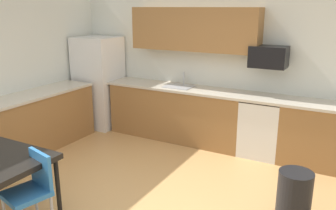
% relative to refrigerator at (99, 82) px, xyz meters
% --- Properties ---
extents(ground_plane, '(12.00, 12.00, 0.00)m').
position_rel_refrigerator_xyz_m(ground_plane, '(2.18, -2.22, -0.86)').
color(ground_plane, tan).
extents(wall_back, '(5.80, 0.10, 2.70)m').
position_rel_refrigerator_xyz_m(wall_back, '(2.18, 0.43, 0.49)').
color(wall_back, silver).
rests_on(wall_back, ground).
extents(cabinet_run_back, '(2.40, 0.60, 0.90)m').
position_rel_refrigerator_xyz_m(cabinet_run_back, '(1.63, 0.08, -0.41)').
color(cabinet_run_back, olive).
rests_on(cabinet_run_back, ground).
extents(cabinet_run_back_right, '(1.15, 0.60, 0.90)m').
position_rel_refrigerator_xyz_m(cabinet_run_back_right, '(4.01, 0.08, -0.41)').
color(cabinet_run_back_right, olive).
rests_on(cabinet_run_back_right, ground).
extents(cabinet_run_left, '(0.60, 2.00, 0.90)m').
position_rel_refrigerator_xyz_m(cabinet_run_left, '(-0.12, -1.42, -0.41)').
color(cabinet_run_left, olive).
rests_on(cabinet_run_left, ground).
extents(countertop_back, '(4.80, 0.64, 0.04)m').
position_rel_refrigerator_xyz_m(countertop_back, '(2.18, 0.08, 0.06)').
color(countertop_back, beige).
rests_on(countertop_back, cabinet_run_back).
extents(countertop_left, '(0.64, 2.00, 0.04)m').
position_rel_refrigerator_xyz_m(countertop_left, '(-0.12, -1.42, 0.06)').
color(countertop_left, beige).
rests_on(countertop_left, cabinet_run_left).
extents(upper_cabinets_back, '(2.20, 0.34, 0.70)m').
position_rel_refrigerator_xyz_m(upper_cabinets_back, '(1.88, 0.21, 1.04)').
color(upper_cabinets_back, olive).
extents(refrigerator, '(0.76, 0.70, 1.71)m').
position_rel_refrigerator_xyz_m(refrigerator, '(0.00, 0.00, 0.00)').
color(refrigerator, white).
rests_on(refrigerator, ground).
extents(oven_range, '(0.60, 0.60, 0.91)m').
position_rel_refrigerator_xyz_m(oven_range, '(3.13, 0.08, -0.40)').
color(oven_range, white).
rests_on(oven_range, ground).
extents(microwave, '(0.54, 0.36, 0.32)m').
position_rel_refrigerator_xyz_m(microwave, '(3.13, 0.18, 0.68)').
color(microwave, black).
extents(sink_basin, '(0.48, 0.40, 0.14)m').
position_rel_refrigerator_xyz_m(sink_basin, '(1.68, 0.08, 0.02)').
color(sink_basin, '#A5A8AD').
rests_on(sink_basin, countertop_back).
extents(sink_faucet, '(0.02, 0.02, 0.24)m').
position_rel_refrigerator_xyz_m(sink_faucet, '(1.68, 0.26, 0.18)').
color(sink_faucet, '#B2B5BA').
rests_on(sink_faucet, countertop_back).
extents(chair_near_table, '(0.49, 0.49, 0.85)m').
position_rel_refrigerator_xyz_m(chair_near_table, '(1.59, -3.01, -0.35)').
color(chair_near_table, '#2D72B7').
rests_on(chair_near_table, ground).
extents(trash_bin, '(0.36, 0.36, 0.60)m').
position_rel_refrigerator_xyz_m(trash_bin, '(3.91, -1.60, -0.56)').
color(trash_bin, black).
rests_on(trash_bin, ground).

